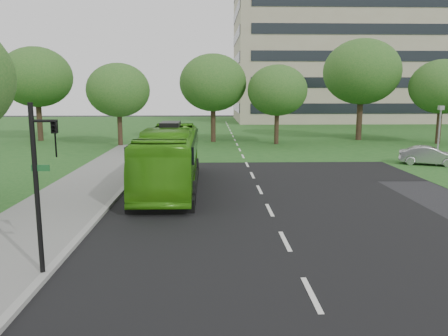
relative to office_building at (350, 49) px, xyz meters
name	(u,v)px	position (x,y,z in m)	size (l,w,h in m)	color
ground	(276,224)	(-21.96, -61.96, -12.50)	(160.00, 160.00, 0.00)	black
street_surfaces	(235,149)	(-22.34, -39.21, -12.47)	(120.00, 120.00, 0.15)	black
office_building	(350,49)	(0.00, 0.00, 0.00)	(40.10, 20.10, 25.00)	tan
tree_park_a	(118,90)	(-32.99, -37.18, -7.28)	(5.79, 5.79, 7.69)	black
tree_park_b	(213,83)	(-24.26, -33.56, -6.54)	(6.75, 6.75, 8.84)	black
tree_park_c	(277,90)	(-18.06, -35.59, -7.30)	(5.77, 5.77, 7.67)	black
tree_park_d	(362,72)	(-8.75, -32.20, -5.38)	(7.95, 7.95, 10.51)	black
tree_park_e	(442,87)	(-2.07, -35.87, -6.94)	(6.14, 6.14, 8.18)	black
tree_park_f	(36,77)	(-42.40, -31.94, -5.95)	(7.22, 7.22, 9.64)	black
bus	(169,158)	(-26.70, -55.23, -10.90)	(2.69, 11.51, 3.21)	#3F9B14
sedan	(429,156)	(-9.20, -48.39, -11.85)	(1.38, 3.97, 1.31)	#A2A3A7
traffic_light	(41,177)	(-29.01, -66.64, -9.68)	(0.77, 0.20, 4.80)	black
camera_pole	(439,127)	(-8.76, -48.61, -9.83)	(0.38, 0.34, 4.14)	gray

